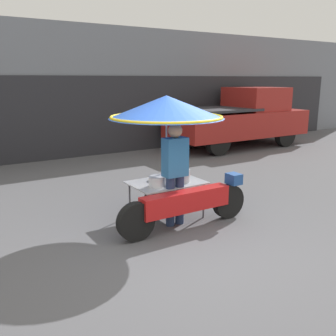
% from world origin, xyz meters
% --- Properties ---
extents(ground_plane, '(36.00, 36.00, 0.00)m').
position_xyz_m(ground_plane, '(0.00, 0.00, 0.00)').
color(ground_plane, '#56565B').
extents(shopfront_building, '(28.00, 2.06, 3.88)m').
position_xyz_m(shopfront_building, '(0.00, 7.94, 1.93)').
color(shopfront_building, gray).
rests_on(shopfront_building, ground).
extents(vendor_motorcycle_cart, '(2.33, 1.87, 2.05)m').
position_xyz_m(vendor_motorcycle_cart, '(0.28, 1.12, 1.59)').
color(vendor_motorcycle_cart, black).
rests_on(vendor_motorcycle_cart, ground).
extents(vendor_person, '(0.38, 0.22, 1.64)m').
position_xyz_m(vendor_person, '(0.21, 0.83, 0.92)').
color(vendor_person, navy).
rests_on(vendor_person, ground).
extents(pickup_truck, '(4.98, 1.91, 2.02)m').
position_xyz_m(pickup_truck, '(6.03, 5.65, 0.98)').
color(pickup_truck, black).
rests_on(pickup_truck, ground).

